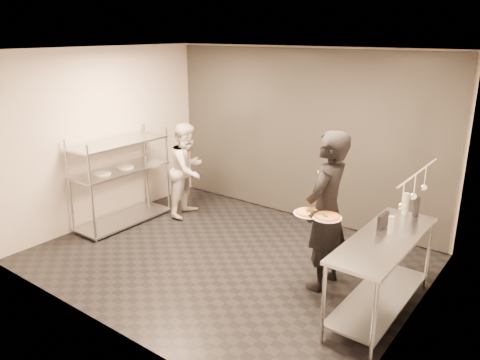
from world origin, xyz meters
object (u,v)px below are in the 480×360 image
Objects in this scene: prep_counter at (382,262)px; waiter at (326,212)px; bottle_dark at (416,206)px; chef at (188,170)px; bottle_clear at (391,225)px; pizza_plate_far at (327,217)px; pos_monitor at (383,221)px; pizza_plate_near at (309,213)px; salad_plate at (329,171)px; pass_rack at (121,178)px; bottle_green at (406,204)px.

waiter reaches higher than prep_counter.
chef is at bearing 178.24° from bottle_dark.
chef is at bearing 168.09° from bottle_clear.
pos_monitor is (0.52, 0.35, -0.04)m from pizza_plate_far.
pizza_plate_near is at bearing -174.42° from prep_counter.
salad_plate is 1.22× the size of pos_monitor.
pass_rack is 4.48m from bottle_dark.
bottle_green reaches higher than pizza_plate_near.
pass_rack is 1.01× the size of chef.
pizza_plate_near reaches higher than prep_counter.
pizza_plate_far is (3.69, -0.10, 0.27)m from pass_rack.
pass_rack is 5.86× the size of salad_plate.
bottle_clear is 0.81× the size of bottle_dark.
bottle_dark is (0.97, 0.38, -0.35)m from salad_plate.
bottle_green is at bearing -102.90° from chef.
waiter reaches higher than bottle_green.
salad_plate reaches higher than prep_counter.
chef is (-2.95, 0.76, -0.19)m from waiter.
pizza_plate_far is at bearing -142.76° from pos_monitor.
bottle_clear is at bearing -40.16° from pos_monitor.
bottle_dark is at bearing 51.77° from pizza_plate_far.
prep_counter is 3.84m from chef.
bottle_dark is (0.07, 0.80, 0.42)m from prep_counter.
chef reaches higher than bottle_clear.
bottle_green is (0.72, 0.64, 0.07)m from waiter.
pass_rack is at bearing -169.36° from bottle_green.
pizza_plate_far reaches higher than prep_counter.
waiter is 3.05m from chef.
pass_rack is at bearing 135.78° from chef.
prep_counter is 0.47m from pos_monitor.
pass_rack is 4.36m from bottle_green.
waiter reaches higher than chef.
bottle_dark reaches higher than pos_monitor.
salad_plate is at bearing 7.10° from pass_rack.
salad_plate is (-0.26, 0.53, 0.36)m from pizza_plate_far.
pass_rack is at bearing -178.27° from bottle_clear.
pass_rack reaches higher than prep_counter.
chef is 3.26m from pizza_plate_far.
bottle_clear is at bearing -112.99° from chef.
bottle_green is (0.06, 0.55, 0.05)m from pos_monitor.
pizza_plate_far is (0.14, -0.26, 0.06)m from waiter.
pos_monitor is (4.21, 0.25, 0.23)m from pass_rack.
pass_rack is 4.61× the size of pizza_plate_near.
prep_counter is 0.91m from bottle_dark.
pizza_plate_far is at bearing -3.92° from pizza_plate_near.
chef reaches higher than salad_plate.
pizza_plate_far is 1.27× the size of bottle_green.
pos_monitor reaches higher than pizza_plate_near.
pizza_plate_near is at bearing -120.48° from chef.
prep_counter is 0.92× the size of waiter.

